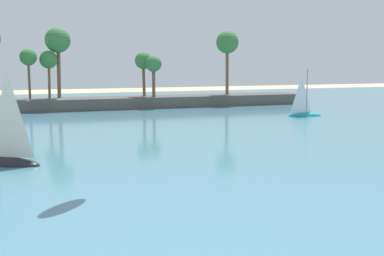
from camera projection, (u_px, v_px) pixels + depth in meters
sea at (72, 119)px, 61.90m from camera, size 220.00×103.78×0.06m
palm_headland at (58, 88)px, 72.37m from camera, size 80.05×6.60×12.70m
sailboat_near_shore at (304, 111)px, 65.01m from camera, size 4.84×2.19×6.78m
sailboat_mid_bay at (4, 154)px, 34.11m from camera, size 5.77×4.48×8.30m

